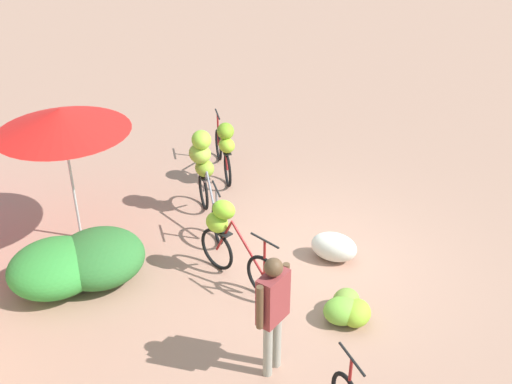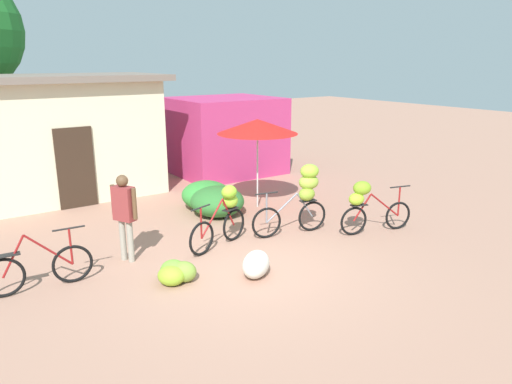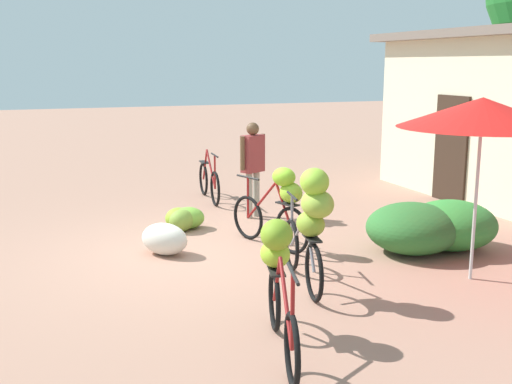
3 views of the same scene
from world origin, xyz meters
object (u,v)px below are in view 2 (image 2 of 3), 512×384
Objects in this scene: building_low at (60,136)px; banana_pile_on_ground at (175,273)px; bicycle_near_pile at (224,212)px; shop_pink at (225,136)px; bicycle_leftmost at (39,269)px; market_umbrella at (257,126)px; bicycle_center_loaded at (303,192)px; produce_sack at (256,264)px; person_vendor at (124,209)px; bicycle_by_shop at (367,203)px.

building_low reaches higher than banana_pile_on_ground.
shop_pink is at bearing 58.79° from bicycle_near_pile.
bicycle_leftmost is (-1.72, -5.53, -1.26)m from building_low.
market_umbrella is 1.42× the size of bicycle_near_pile.
bicycle_center_loaded is at bearing -3.82° from bicycle_leftmost.
market_umbrella reaches higher than banana_pile_on_ground.
banana_pile_on_ground is 1.14× the size of produce_sack.
bicycle_center_loaded is 3.67m from person_vendor.
shop_pink is at bearing 62.67° from produce_sack.
building_low is 1.68× the size of shop_pink.
person_vendor is (-3.86, -1.39, -1.03)m from market_umbrella.
bicycle_center_loaded reaches higher than produce_sack.
bicycle_center_loaded is (1.72, -0.34, 0.21)m from bicycle_near_pile.
building_low is 7.66× the size of produce_sack.
person_vendor is at bearing -135.24° from shop_pink.
shop_pink is 7.32m from person_vendor.
shop_pink is 6.68m from bicycle_by_shop.
produce_sack is at bearing -172.75° from bicycle_by_shop.
shop_pink is at bearing 53.07° from banana_pile_on_ground.
shop_pink is at bearing 44.76° from person_vendor.
market_umbrella is 2.76× the size of banana_pile_on_ground.
building_low is at bearing 179.27° from shop_pink.
market_umbrella is at bearing 17.46° from bicycle_leftmost.
person_vendor is (-0.17, -5.22, -0.63)m from building_low.
shop_pink is at bearing 85.29° from bicycle_by_shop.
market_umbrella reaches higher than bicycle_by_shop.
bicycle_near_pile is 0.93× the size of bicycle_by_shop.
produce_sack is (1.39, -7.10, -1.40)m from building_low.
bicycle_leftmost is 2.38× the size of produce_sack.
market_umbrella is 2.36m from bicycle_center_loaded.
bicycle_leftmost is 2.10× the size of banana_pile_on_ground.
banana_pile_on_ground is 0.49× the size of person_vendor.
building_low is at bearing 101.09° from produce_sack.
shop_pink is at bearing -0.73° from building_low.
market_umbrella is (3.69, -3.83, 0.40)m from building_low.
market_umbrella is 1.32× the size of bicycle_by_shop.
bicycle_center_loaded is (5.16, -0.34, 0.52)m from bicycle_leftmost.
building_low is 6.75× the size of banana_pile_on_ground.
bicycle_center_loaded is 3.41m from banana_pile_on_ground.
bicycle_near_pile is 1.91m from banana_pile_on_ground.
bicycle_leftmost is 5.19m from bicycle_center_loaded.
produce_sack is at bearing -78.91° from building_low.
bicycle_by_shop reaches higher than bicycle_leftmost.
bicycle_near_pile is 1.94m from person_vendor.
bicycle_center_loaded is at bearing -11.20° from bicycle_near_pile.
bicycle_near_pile is 1.77m from bicycle_center_loaded.
bicycle_by_shop is at bearing -10.71° from bicycle_leftmost.
bicycle_center_loaded reaches higher than bicycle_near_pile.
bicycle_near_pile is at bearing -139.24° from market_umbrella.
bicycle_by_shop reaches higher than produce_sack.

